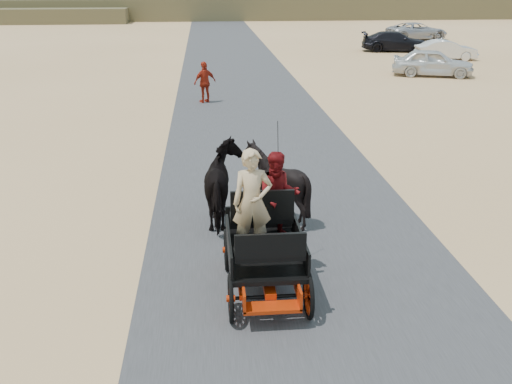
{
  "coord_description": "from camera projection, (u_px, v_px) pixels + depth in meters",
  "views": [
    {
      "loc": [
        -1.71,
        -8.97,
        5.14
      ],
      "look_at": [
        -0.8,
        1.26,
        1.2
      ],
      "focal_mm": 40.0,
      "sensor_mm": 36.0,
      "label": 1
    }
  ],
  "objects": [
    {
      "name": "ground",
      "position": [
        306.0,
        277.0,
        10.33
      ],
      "size": [
        140.0,
        140.0,
        0.0
      ],
      "primitive_type": "plane",
      "color": "tan"
    },
    {
      "name": "driver_man",
      "position": [
        252.0,
        202.0,
        9.39
      ],
      "size": [
        0.66,
        0.43,
        1.8
      ],
      "primitive_type": "imported",
      "color": "tan",
      "rests_on": "carriage"
    },
    {
      "name": "horse_left",
      "position": [
        225.0,
        185.0,
        12.38
      ],
      "size": [
        0.91,
        2.01,
        1.7
      ],
      "primitive_type": "imported",
      "rotation": [
        0.0,
        0.0,
        3.14
      ],
      "color": "black",
      "rests_on": "ground"
    },
    {
      "name": "car_a",
      "position": [
        433.0,
        62.0,
        30.34
      ],
      "size": [
        4.51,
        2.85,
        1.43
      ],
      "primitive_type": "imported",
      "rotation": [
        0.0,
        0.0,
        1.27
      ],
      "color": "silver",
      "rests_on": "ground"
    },
    {
      "name": "car_b",
      "position": [
        446.0,
        50.0,
        35.97
      ],
      "size": [
        3.82,
        1.46,
        1.24
      ],
      "primitive_type": "imported",
      "rotation": [
        0.0,
        0.0,
        1.53
      ],
      "color": "silver",
      "rests_on": "ground"
    },
    {
      "name": "passenger_woman",
      "position": [
        278.0,
        195.0,
        9.98
      ],
      "size": [
        0.77,
        0.6,
        1.58
      ],
      "primitive_type": "imported",
      "color": "#660C0F",
      "rests_on": "carriage"
    },
    {
      "name": "ridge_far",
      "position": [
        217.0,
        9.0,
        67.54
      ],
      "size": [
        140.0,
        6.0,
        2.4
      ],
      "primitive_type": "cube",
      "color": "brown",
      "rests_on": "ground"
    },
    {
      "name": "horse_right",
      "position": [
        275.0,
        183.0,
        12.47
      ],
      "size": [
        1.37,
        1.54,
        1.7
      ],
      "primitive_type": "imported",
      "rotation": [
        0.0,
        0.0,
        3.14
      ],
      "color": "black",
      "rests_on": "ground"
    },
    {
      "name": "carriage",
      "position": [
        264.0,
        271.0,
        9.81
      ],
      "size": [
        1.3,
        2.4,
        0.72
      ],
      "primitive_type": null,
      "color": "black",
      "rests_on": "ground"
    },
    {
      "name": "pedestrian",
      "position": [
        205.0,
        82.0,
        23.99
      ],
      "size": [
        1.09,
        0.86,
        1.73
      ],
      "primitive_type": "imported",
      "rotation": [
        0.0,
        0.0,
        3.65
      ],
      "color": "#9C2211",
      "rests_on": "ground"
    },
    {
      "name": "road",
      "position": [
        306.0,
        277.0,
        10.32
      ],
      "size": [
        6.0,
        140.0,
        0.01
      ],
      "primitive_type": "cube",
      "color": "#38383A",
      "rests_on": "ground"
    },
    {
      "name": "car_c",
      "position": [
        395.0,
        42.0,
        40.0
      ],
      "size": [
        4.92,
        2.66,
        1.35
      ],
      "primitive_type": "imported",
      "rotation": [
        0.0,
        0.0,
        1.4
      ],
      "color": "black",
      "rests_on": "ground"
    },
    {
      "name": "car_d",
      "position": [
        417.0,
        31.0,
        47.12
      ],
      "size": [
        5.21,
        2.9,
        1.38
      ],
      "primitive_type": "imported",
      "rotation": [
        0.0,
        0.0,
        1.7
      ],
      "color": "#B2B2B7",
      "rests_on": "ground"
    }
  ]
}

